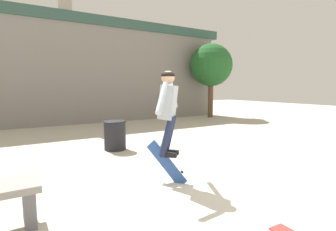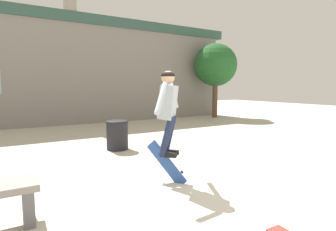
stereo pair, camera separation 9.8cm
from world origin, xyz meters
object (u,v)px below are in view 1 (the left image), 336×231
(trash_bin, at_px, (115,134))
(skater, at_px, (168,106))
(tree_right, at_px, (211,65))
(skateboard_flipping, at_px, (167,163))

(trash_bin, bearing_deg, skater, -90.95)
(tree_right, xyz_separation_m, trash_bin, (-6.60, -4.06, -2.22))
(skater, distance_m, skateboard_flipping, 0.95)
(trash_bin, xyz_separation_m, skateboard_flipping, (-0.05, -2.53, -0.08))
(trash_bin, height_order, skateboard_flipping, trash_bin)
(trash_bin, distance_m, skateboard_flipping, 2.53)
(tree_right, bearing_deg, skater, -135.15)
(trash_bin, relative_size, skater, 0.53)
(skater, xyz_separation_m, skateboard_flipping, (-0.01, 0.02, -0.95))
(tree_right, height_order, trash_bin, tree_right)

